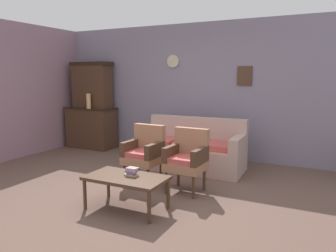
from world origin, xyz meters
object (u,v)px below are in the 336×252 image
at_px(side_cabinet, 91,128).
at_px(armchair_by_doorway, 144,151).
at_px(vase_on_cabinet, 89,101).
at_px(armchair_near_couch_end, 187,157).
at_px(book_stack_on_table, 132,172).
at_px(floral_couch, 192,151).
at_px(coffee_table, 126,180).

height_order(side_cabinet, armchair_by_doorway, side_cabinet).
relative_size(vase_on_cabinet, armchair_near_couch_end, 0.37).
height_order(side_cabinet, armchair_near_couch_end, side_cabinet).
bearing_deg(side_cabinet, book_stack_on_table, -43.08).
bearing_deg(armchair_by_doorway, book_stack_on_table, -68.81).
bearing_deg(side_cabinet, armchair_by_doorway, -34.75).
bearing_deg(floral_couch, armchair_near_couch_end, -71.03).
xyz_separation_m(side_cabinet, armchair_near_couch_end, (3.14, -1.70, 0.03)).
height_order(vase_on_cabinet, floral_couch, vase_on_cabinet).
bearing_deg(side_cabinet, armchair_near_couch_end, -28.53).
distance_m(side_cabinet, vase_on_cabinet, 0.67).
height_order(side_cabinet, vase_on_cabinet, vase_on_cabinet).
bearing_deg(armchair_by_doorway, side_cabinet, 145.25).
xyz_separation_m(armchair_by_doorway, book_stack_on_table, (0.35, -0.91, -0.03)).
bearing_deg(book_stack_on_table, vase_on_cabinet, 137.99).
height_order(vase_on_cabinet, book_stack_on_table, vase_on_cabinet).
bearing_deg(vase_on_cabinet, side_cabinet, 118.83).
xyz_separation_m(side_cabinet, coffee_table, (2.72, -2.64, -0.09)).
bearing_deg(floral_couch, book_stack_on_table, -89.77).
bearing_deg(side_cabinet, coffee_table, -44.15).
height_order(floral_couch, armchair_near_couch_end, same).
bearing_deg(armchair_near_couch_end, floral_couch, 108.97).
relative_size(side_cabinet, coffee_table, 1.16).
relative_size(side_cabinet, armchair_by_doorway, 1.28).
bearing_deg(coffee_table, floral_couch, 89.02).
distance_m(armchair_by_doorway, coffee_table, 1.03).
height_order(side_cabinet, floral_couch, side_cabinet).
relative_size(side_cabinet, vase_on_cabinet, 3.48).
relative_size(floral_couch, book_stack_on_table, 11.57).
relative_size(armchair_near_couch_end, book_stack_on_table, 5.58).
bearing_deg(coffee_table, armchair_near_couch_end, 66.01).
relative_size(vase_on_cabinet, coffee_table, 0.33).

